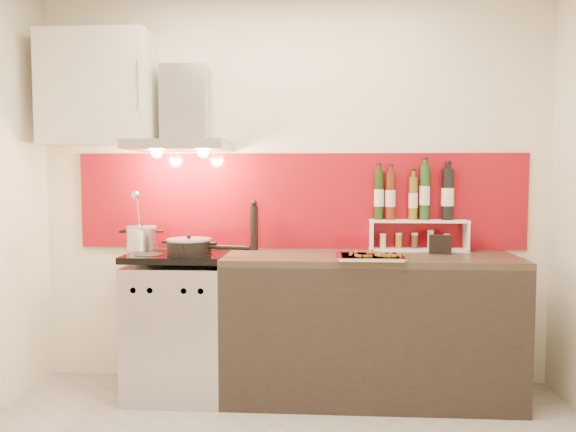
# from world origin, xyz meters

# --- Properties ---
(back_wall) EXTENTS (3.40, 0.02, 2.60)m
(back_wall) POSITION_xyz_m (0.00, 1.40, 1.30)
(back_wall) COLOR silver
(back_wall) RESTS_ON ground
(backsplash) EXTENTS (3.00, 0.02, 0.64)m
(backsplash) POSITION_xyz_m (0.05, 1.39, 1.22)
(backsplash) COLOR maroon
(backsplash) RESTS_ON back_wall
(range_stove) EXTENTS (0.60, 0.60, 0.91)m
(range_stove) POSITION_xyz_m (-0.70, 1.10, 0.44)
(range_stove) COLOR #B7B7BA
(range_stove) RESTS_ON ground
(counter) EXTENTS (1.80, 0.60, 0.90)m
(counter) POSITION_xyz_m (0.50, 1.10, 0.45)
(counter) COLOR black
(counter) RESTS_ON ground
(range_hood) EXTENTS (0.62, 0.50, 0.61)m
(range_hood) POSITION_xyz_m (-0.70, 1.24, 1.74)
(range_hood) COLOR #B7B7BA
(range_hood) RESTS_ON back_wall
(upper_cabinet) EXTENTS (0.70, 0.35, 0.72)m
(upper_cabinet) POSITION_xyz_m (-1.25, 1.22, 1.95)
(upper_cabinet) COLOR beige
(upper_cabinet) RESTS_ON back_wall
(stock_pot) EXTENTS (0.20, 0.20, 0.17)m
(stock_pot) POSITION_xyz_m (-0.98, 1.22, 0.99)
(stock_pot) COLOR #B7B7BA
(stock_pot) RESTS_ON range_stove
(saute_pan) EXTENTS (0.52, 0.27, 0.13)m
(saute_pan) POSITION_xyz_m (-0.60, 0.98, 0.96)
(saute_pan) COLOR black
(saute_pan) RESTS_ON range_stove
(utensil_jar) EXTENTS (0.08, 0.12, 0.40)m
(utensil_jar) POSITION_xyz_m (-0.98, 1.13, 1.02)
(utensil_jar) COLOR silver
(utensil_jar) RESTS_ON range_stove
(pepper_mill) EXTENTS (0.05, 0.05, 0.33)m
(pepper_mill) POSITION_xyz_m (-0.25, 1.29, 1.06)
(pepper_mill) COLOR black
(pepper_mill) RESTS_ON counter
(step_shelf) EXTENTS (0.63, 0.17, 0.56)m
(step_shelf) POSITION_xyz_m (0.82, 1.32, 1.15)
(step_shelf) COLOR white
(step_shelf) RESTS_ON counter
(caddy_box) EXTENTS (0.14, 0.08, 0.12)m
(caddy_box) POSITION_xyz_m (0.94, 1.18, 0.96)
(caddy_box) COLOR black
(caddy_box) RESTS_ON counter
(baking_tray) EXTENTS (0.39, 0.30, 0.03)m
(baking_tray) POSITION_xyz_m (0.49, 0.92, 0.92)
(baking_tray) COLOR silver
(baking_tray) RESTS_ON counter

